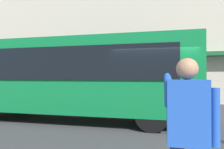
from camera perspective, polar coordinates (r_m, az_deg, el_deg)
name	(u,v)px	position (r m, az deg, el deg)	size (l,w,h in m)	color
ground_plane	(155,126)	(7.25, 11.91, -13.83)	(60.00, 60.00, 0.00)	#38383A
building_facade_far	(158,11)	(14.52, 12.71, 16.74)	(28.00, 1.55, 12.00)	beige
red_bus	(74,76)	(8.06, -10.65, -0.44)	(9.05, 2.54, 3.08)	#0F7238
pedestrian_photographer	(188,128)	(2.29, 20.31, -13.69)	(0.53, 0.52, 1.70)	#1E2347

